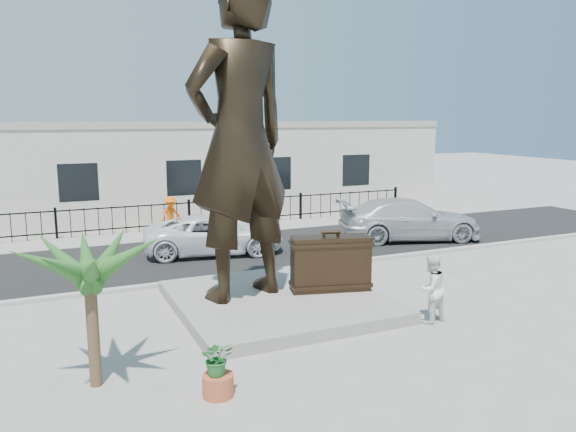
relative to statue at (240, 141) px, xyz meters
name	(u,v)px	position (x,y,z in m)	size (l,w,h in m)	color
ground	(322,322)	(1.37, -1.89, -4.32)	(100.00, 100.00, 0.00)	#9E9991
street	(222,251)	(1.37, 6.11, -4.32)	(40.00, 7.00, 0.01)	black
curb	(256,273)	(1.37, 2.61, -4.26)	(40.00, 0.25, 0.12)	#A5A399
far_sidewalk	(194,231)	(1.37, 10.11, -4.31)	(40.00, 2.50, 0.02)	#9E9991
plinth	(278,301)	(0.87, -0.39, -4.17)	(5.20, 5.20, 0.30)	gray
fence	(189,215)	(1.37, 10.91, -3.72)	(22.00, 0.10, 1.20)	black
building	(168,171)	(1.37, 15.11, -2.12)	(28.00, 7.00, 4.40)	silver
statue	(240,141)	(0.00, 0.00, 0.00)	(2.94, 1.93, 8.05)	black
suitcase	(331,263)	(2.35, -0.51, -3.29)	(2.09, 0.67, 1.47)	black
tourist	(431,289)	(3.78, -2.92, -3.48)	(0.82, 0.64, 1.68)	white
car_white	(214,235)	(1.02, 5.91, -3.62)	(2.30, 4.99, 1.39)	white
car_silver	(409,219)	(8.92, 4.95, -3.49)	(2.32, 5.71, 1.66)	#B1B2B6
worker	(171,215)	(0.40, 10.20, -3.52)	(1.01, 0.58, 1.56)	orange
palm_tree	(97,385)	(-3.94, -3.04, -4.32)	(1.80, 1.80, 3.20)	#24541E
planter	(218,385)	(-1.99, -4.36, -4.12)	(0.56, 0.56, 0.40)	#B24F2F
shrub	(217,358)	(-1.99, -4.36, -3.60)	(0.58, 0.50, 0.64)	#216729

